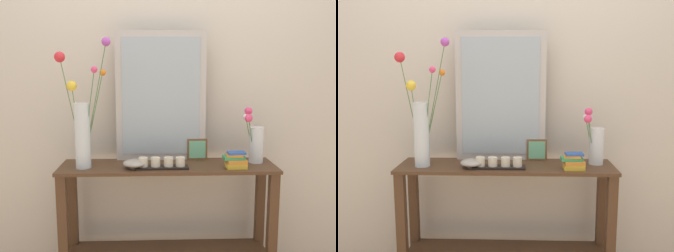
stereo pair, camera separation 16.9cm
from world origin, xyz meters
The scene contains 9 objects.
wall_back centered at (0.00, 0.29, 1.35)m, with size 6.40×0.08×2.70m, color beige.
console_table centered at (0.00, 0.00, 0.47)m, with size 1.33×0.34×0.78m.
mirror_leaning centered at (-0.04, 0.14, 1.19)m, with size 0.57×0.03×0.82m.
tall_vase_left centered at (-0.51, -0.04, 1.05)m, with size 0.32×0.15×0.77m.
vase_right centered at (0.55, 0.04, 0.92)m, with size 0.14×0.12×0.35m.
candle_tray centered at (-0.04, -0.08, 0.81)m, with size 0.32×0.09×0.07m.
picture_frame_small centered at (0.20, 0.12, 0.85)m, with size 0.13×0.01×0.14m.
decorative_bowl centered at (-0.20, -0.07, 0.81)m, with size 0.14×0.14×0.05m.
book_stack centered at (0.40, -0.08, 0.83)m, with size 0.14×0.09×0.10m.
Camera 2 is at (0.08, -2.23, 1.38)m, focal length 39.70 mm.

